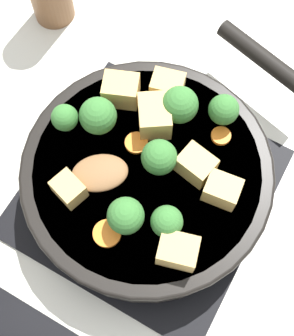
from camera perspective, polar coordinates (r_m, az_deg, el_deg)
The scene contains 21 objects.
ground_plane at distance 0.65m, azimuth 0.00°, elevation -2.88°, with size 2.40×2.40×0.00m, color silver.
front_burner_grate at distance 0.64m, azimuth 0.00°, elevation -2.53°, with size 0.31×0.31×0.03m.
skillet_pan at distance 0.59m, azimuth 0.13°, elevation -0.85°, with size 0.31×0.41×0.06m.
wooden_spoon at distance 0.57m, azimuth -15.42°, elevation -2.00°, with size 0.26×0.25×0.02m.
tofu_cube_center_large at distance 0.60m, azimuth 2.50°, elevation 9.88°, with size 0.04×0.03×0.03m, color tan.
tofu_cube_near_handle at distance 0.55m, azimuth -9.51°, elevation -2.56°, with size 0.04×0.03×0.03m, color tan.
tofu_cube_east_chunk at distance 0.60m, azimuth -3.19°, elevation 9.45°, with size 0.04×0.04×0.04m, color tan.
tofu_cube_west_chunk at distance 0.55m, azimuth 9.13°, elevation -2.68°, with size 0.04×0.03×0.03m, color tan.
tofu_cube_back_piece at distance 0.55m, azimuth 6.01°, elevation 0.34°, with size 0.04×0.03×0.03m, color tan.
tofu_cube_front_piece at distance 0.52m, azimuth 3.77°, elevation -10.04°, with size 0.04×0.03×0.03m, color tan.
tofu_cube_mid_small at distance 0.57m, azimuth 0.92°, elevation 6.34°, with size 0.05×0.04×0.04m, color tan.
broccoli_floret_near_spoon at distance 0.54m, azimuth 1.50°, elevation 1.30°, with size 0.04×0.04×0.05m.
broccoli_floret_center_top at distance 0.58m, azimuth -9.93°, elevation 6.09°, with size 0.03×0.03×0.04m.
broccoli_floret_east_rim at distance 0.57m, azimuth -5.99°, elevation 6.32°, with size 0.05×0.05×0.05m.
broccoli_floret_west_rim at distance 0.52m, azimuth 2.42°, elevation -6.56°, with size 0.04×0.04×0.04m.
broccoli_floret_north_edge at distance 0.52m, azimuth -2.62°, elevation -5.85°, with size 0.04×0.04×0.05m.
broccoli_floret_south_cluster at distance 0.57m, azimuth 4.03°, elevation 7.65°, with size 0.05×0.05×0.05m.
broccoli_floret_mid_floret at distance 0.58m, azimuth 9.32°, elevation 7.00°, with size 0.04×0.04×0.05m.
carrot_slice_orange_thin at distance 0.54m, azimuth -5.07°, elevation -7.86°, with size 0.03×0.03×0.01m, color orange.
carrot_slice_near_center at distance 0.58m, azimuth -1.30°, elevation 3.07°, with size 0.03×0.03×0.01m, color orange.
carrot_slice_edge_slice at distance 0.59m, azimuth 9.00°, elevation 3.90°, with size 0.02×0.02×0.01m, color orange.
Camera 1 is at (-0.10, 0.18, 0.61)m, focal length 50.00 mm.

